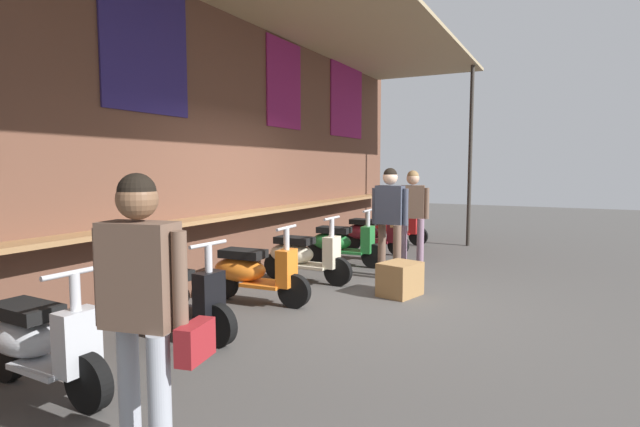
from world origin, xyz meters
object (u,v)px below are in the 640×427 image
Objects in this scene: shopper_passing at (390,211)px; merchandise_crate at (400,279)px; scooter_silver at (37,341)px; scooter_orange at (252,271)px; scooter_cream at (302,255)px; scooter_green at (341,243)px; scooter_black at (173,297)px; shopper_with_handbag at (143,294)px; shopper_browsing at (411,208)px; scooter_maroon at (370,233)px; scooter_red at (392,226)px.

shopper_passing is 3.18× the size of merchandise_crate.
scooter_silver is 1.00× the size of scooter_orange.
scooter_cream is 1.35m from scooter_green.
shopper_with_handbag is at bearing -45.73° from scooter_black.
shopper_passing reaches higher than scooter_black.
shopper_browsing is 2.31m from merchandise_crate.
scooter_silver is 2.73m from scooter_orange.
shopper_passing is at bearing 80.02° from scooter_silver.
scooter_orange is 0.86× the size of shopper_with_handbag.
scooter_maroon is 1.30m from scooter_red.
scooter_cream is at bearing 86.41° from scooter_orange.
shopper_browsing is (4.62, -1.02, 0.58)m from scooter_black.
merchandise_crate is at bearing -70.84° from scooter_red.
scooter_silver is at bearing -90.94° from scooter_red.
shopper_with_handbag is (-3.05, -1.44, 0.60)m from scooter_orange.
scooter_cream is at bearing 86.14° from merchandise_crate.
scooter_red is (1.30, 0.00, 0.00)m from scooter_maroon.
merchandise_crate is (2.49, -1.51, -0.17)m from scooter_black.
scooter_black and scooter_red have the same top height.
scooter_silver and scooter_black have the same top height.
scooter_cream is 2.34m from shopper_browsing.
scooter_orange is 5.29m from scooter_red.
scooter_red is at bearing -164.45° from shopper_browsing.
scooter_black is at bearing 148.66° from merchandise_crate.
scooter_green is 1.00× the size of scooter_red.
scooter_green is 1.35m from shopper_browsing.
scooter_black reaches higher than merchandise_crate.
scooter_green is 1.00× the size of scooter_maroon.
scooter_cream is at bearing 92.27° from scooter_silver.
scooter_silver is 3.98m from scooter_cream.
shopper_with_handbag is 0.99× the size of shopper_passing.
shopper_passing is (-1.20, -0.03, 0.05)m from shopper_browsing.
scooter_black is 2.59m from scooter_cream.
scooter_red is 0.87× the size of shopper_browsing.
scooter_silver and scooter_red have the same top height.
scooter_cream is 2.70× the size of merchandise_crate.
scooter_maroon is at bearing 94.25° from scooter_black.
shopper_browsing is 3.10× the size of merchandise_crate.
shopper_with_handbag is 1.01× the size of shopper_browsing.
scooter_black is 3.94m from scooter_green.
scooter_silver is at bearing -11.27° from shopper_passing.
scooter_cream is at bearing -90.94° from scooter_red.
scooter_maroon is at bearing 0.23° from shopper_with_handbag.
scooter_orange is at bearing 13.94° from shopper_with_handbag.
scooter_black is at bearing -90.94° from scooter_red.
scooter_black is 2.32m from shopper_with_handbag.
scooter_green is at bearing 92.27° from scooter_silver.
scooter_black is 4.76m from shopper_browsing.
scooter_maroon is (5.32, 0.00, 0.00)m from scooter_black.
merchandise_crate is (1.15, -1.51, -0.17)m from scooter_orange.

